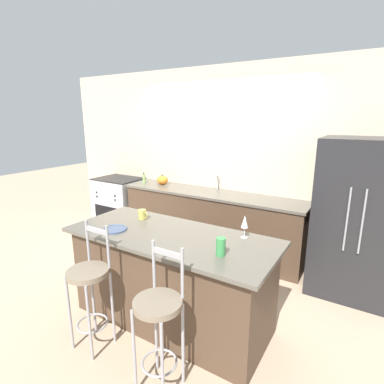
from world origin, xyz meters
The scene contains 15 objects.
ground_plane centered at (0.00, 0.00, 0.00)m, with size 18.00×18.00×0.00m, color tan.
wall_back centered at (0.00, 0.65, 1.35)m, with size 6.00×0.07×2.70m.
back_counter centered at (0.00, 0.35, 0.46)m, with size 2.78×0.63×0.92m.
sink_faucet centered at (0.00, 0.54, 1.06)m, with size 0.02×0.13×0.22m.
kitchen_island centered at (0.43, -1.28, 0.46)m, with size 2.02×0.87×0.92m.
refrigerator centered at (1.89, 0.25, 0.89)m, with size 0.85×0.78×1.77m.
oven_range centered at (-1.84, 0.32, 0.47)m, with size 0.78×0.64×0.93m.
bar_stool_near centered at (0.05, -1.92, 0.60)m, with size 0.35×0.35×1.12m.
bar_stool_far centered at (0.82, -1.95, 0.60)m, with size 0.35×0.35×1.12m.
dinner_plate centered at (-0.09, -1.47, 0.92)m, with size 0.24×0.24×0.02m.
wine_glass centered at (1.06, -0.99, 1.07)m, with size 0.07×0.07×0.21m.
coffee_mug centered at (-0.07, -1.08, 0.97)m, with size 0.12×0.08×0.10m.
tumbler_cup centered at (1.03, -1.42, 0.99)m, with size 0.08×0.08×0.15m.
pumpkin_decoration centered at (-0.91, 0.38, 0.99)m, with size 0.18×0.18×0.16m.
soap_bottle centered at (-1.23, 0.30, 0.99)m, with size 0.05×0.05×0.18m.
Camera 1 is at (1.99, -3.40, 1.99)m, focal length 28.00 mm.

